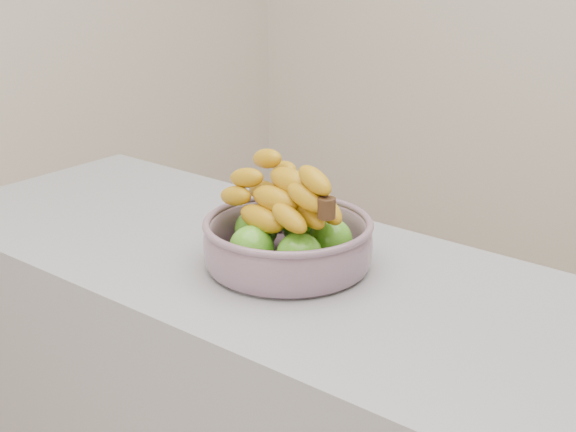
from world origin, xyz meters
TOP-DOWN VIEW (x-y plane):
  - fruit_bowl at (-0.16, -0.12)m, footprint 0.32×0.32m

SIDE VIEW (x-z plane):
  - fruit_bowl at x=-0.16m, z-range 0.86..1.06m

